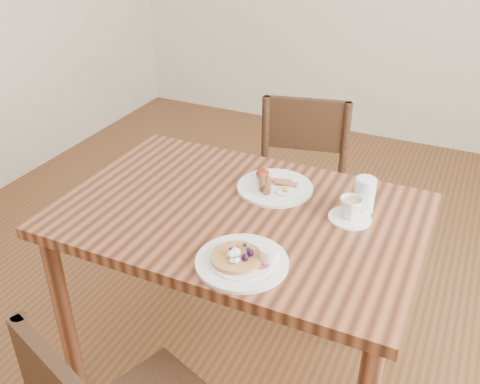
{
  "coord_description": "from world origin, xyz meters",
  "views": [
    {
      "loc": [
        0.64,
        -1.37,
        1.7
      ],
      "look_at": [
        0.0,
        0.0,
        0.82
      ],
      "focal_mm": 40.0,
      "sensor_mm": 36.0,
      "label": 1
    }
  ],
  "objects_px": {
    "chair_far": "(299,191)",
    "water_glass": "(364,195)",
    "breakfast_plate": "(274,186)",
    "teacup_saucer": "(351,210)",
    "dining_table": "(240,234)",
    "pancake_plate": "(244,260)"
  },
  "relations": [
    {
      "from": "pancake_plate",
      "to": "teacup_saucer",
      "type": "height_order",
      "value": "teacup_saucer"
    },
    {
      "from": "dining_table",
      "to": "pancake_plate",
      "type": "distance_m",
      "value": 0.31
    },
    {
      "from": "teacup_saucer",
      "to": "water_glass",
      "type": "bearing_deg",
      "value": 70.48
    },
    {
      "from": "pancake_plate",
      "to": "teacup_saucer",
      "type": "distance_m",
      "value": 0.42
    },
    {
      "from": "pancake_plate",
      "to": "breakfast_plate",
      "type": "xyz_separation_m",
      "value": [
        -0.08,
        0.44,
        -0.0
      ]
    },
    {
      "from": "water_glass",
      "to": "teacup_saucer",
      "type": "bearing_deg",
      "value": -109.52
    },
    {
      "from": "pancake_plate",
      "to": "breakfast_plate",
      "type": "height_order",
      "value": "pancake_plate"
    },
    {
      "from": "dining_table",
      "to": "chair_far",
      "type": "relative_size",
      "value": 1.36
    },
    {
      "from": "water_glass",
      "to": "pancake_plate",
      "type": "bearing_deg",
      "value": -119.15
    },
    {
      "from": "chair_far",
      "to": "pancake_plate",
      "type": "height_order",
      "value": "chair_far"
    },
    {
      "from": "water_glass",
      "to": "breakfast_plate",
      "type": "bearing_deg",
      "value": 178.51
    },
    {
      "from": "chair_far",
      "to": "breakfast_plate",
      "type": "bearing_deg",
      "value": 83.39
    },
    {
      "from": "dining_table",
      "to": "chair_far",
      "type": "distance_m",
      "value": 0.65
    },
    {
      "from": "pancake_plate",
      "to": "water_glass",
      "type": "xyz_separation_m",
      "value": [
        0.24,
        0.43,
        0.05
      ]
    },
    {
      "from": "dining_table",
      "to": "breakfast_plate",
      "type": "distance_m",
      "value": 0.22
    },
    {
      "from": "chair_far",
      "to": "teacup_saucer",
      "type": "bearing_deg",
      "value": 110.51
    },
    {
      "from": "teacup_saucer",
      "to": "water_glass",
      "type": "distance_m",
      "value": 0.08
    },
    {
      "from": "pancake_plate",
      "to": "chair_far",
      "type": "bearing_deg",
      "value": 98.56
    },
    {
      "from": "dining_table",
      "to": "pancake_plate",
      "type": "height_order",
      "value": "pancake_plate"
    },
    {
      "from": "chair_far",
      "to": "water_glass",
      "type": "bearing_deg",
      "value": 116.19
    },
    {
      "from": "chair_far",
      "to": "breakfast_plate",
      "type": "relative_size",
      "value": 3.26
    },
    {
      "from": "chair_far",
      "to": "water_glass",
      "type": "distance_m",
      "value": 0.67
    }
  ]
}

